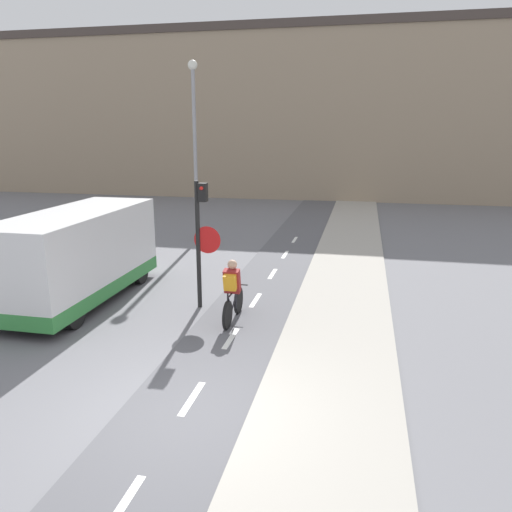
# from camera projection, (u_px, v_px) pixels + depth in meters

# --- Properties ---
(ground_plane) EXTENTS (120.00, 120.00, 0.00)m
(ground_plane) POSITION_uv_depth(u_px,v_px,m) (182.00, 416.00, 7.80)
(ground_plane) COLOR slate
(bike_lane) EXTENTS (2.04, 60.00, 0.02)m
(bike_lane) POSITION_uv_depth(u_px,v_px,m) (182.00, 415.00, 7.80)
(bike_lane) COLOR #56565B
(bike_lane) RESTS_ON ground_plane
(sidewalk_strip) EXTENTS (2.40, 60.00, 0.05)m
(sidewalk_strip) POSITION_uv_depth(u_px,v_px,m) (324.00, 432.00, 7.34)
(sidewalk_strip) COLOR #A8A399
(sidewalk_strip) RESTS_ON ground_plane
(building_row_background) EXTENTS (60.00, 5.20, 10.60)m
(building_row_background) POSITION_uv_depth(u_px,v_px,m) (326.00, 114.00, 32.14)
(building_row_background) COLOR gray
(building_row_background) RESTS_ON ground_plane
(traffic_light_pole) EXTENTS (0.67, 0.25, 3.17)m
(traffic_light_pole) POSITION_uv_depth(u_px,v_px,m) (201.00, 231.00, 12.09)
(traffic_light_pole) COLOR black
(traffic_light_pole) RESTS_ON ground_plane
(street_lamp_far) EXTENTS (0.36, 0.36, 6.84)m
(street_lamp_far) POSITION_uv_depth(u_px,v_px,m) (195.00, 134.00, 19.10)
(street_lamp_far) COLOR gray
(street_lamp_far) RESTS_ON ground_plane
(cyclist_near) EXTENTS (0.46, 1.67, 1.48)m
(cyclist_near) POSITION_uv_depth(u_px,v_px,m) (232.00, 293.00, 11.46)
(cyclist_near) COLOR black
(cyclist_near) RESTS_ON ground_plane
(van) EXTENTS (1.93, 5.33, 2.35)m
(van) POSITION_uv_depth(u_px,v_px,m) (78.00, 258.00, 12.76)
(van) COLOR silver
(van) RESTS_ON ground_plane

